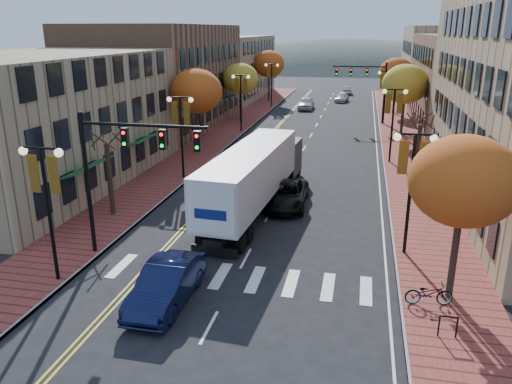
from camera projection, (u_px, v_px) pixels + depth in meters
The scene contains 32 objects.
ground at pixel (224, 300), 20.37m from camera, with size 200.00×200.00×0.00m, color black.
sidewalk_left at pixel (224, 134), 52.34m from camera, with size 4.00×85.00×0.15m, color brown.
sidewalk_right at pixel (401, 141), 48.78m from camera, with size 4.00×85.00×0.15m, color brown.
building_left_near at pixel (35, 121), 34.42m from camera, with size 12.00×22.00×9.00m, color #9E8966.
building_left_mid at pixel (162, 77), 55.49m from camera, with size 12.00×24.00×11.00m, color brown.
building_left_far at pixel (223, 67), 78.96m from camera, with size 12.00×26.00×9.50m, color #9E8966.
building_right_mid at pixel (490, 83), 54.20m from camera, with size 15.00×24.00×10.00m, color brown.
building_right_far at pixel (457, 65), 74.49m from camera, with size 15.00×20.00×11.00m, color #9E8966.
tree_left_a at pixel (110, 179), 28.89m from camera, with size 0.28×0.28×4.20m.
tree_left_b at pixel (196, 91), 42.77m from camera, with size 4.48×4.48×7.21m.
tree_left_c at pixel (240, 79), 57.76m from camera, with size 4.16×4.16×6.69m.
tree_left_d at pixel (269, 64), 74.32m from camera, with size 4.61×4.61×7.42m.
tree_right_a at pixel (464, 181), 18.88m from camera, with size 4.16×4.16×6.69m.
tree_right_b at pixel (417, 155), 34.62m from camera, with size 0.28×0.28×4.20m.
tree_right_c at pixel (405, 84), 48.50m from camera, with size 4.48×4.48×7.21m.
tree_right_d at pixel (396, 72), 63.42m from camera, with size 4.35×4.35×7.00m.
lamp_left_a at pixel (46, 189), 20.52m from camera, with size 1.96×0.36×6.05m.
lamp_left_b at pixel (181, 122), 35.39m from camera, with size 1.96×0.36×6.05m.
lamp_left_c at pixel (241, 92), 52.12m from camera, with size 1.96×0.36×6.05m.
lamp_left_d at pixel (272, 77), 68.86m from camera, with size 1.96×0.36×6.05m.
lamp_right_a at pixel (412, 171), 23.13m from camera, with size 1.96×0.36×6.05m.
lamp_right_b at pixel (393, 111), 39.86m from camera, with size 1.96×0.36×6.05m.
lamp_right_c at pixel (386, 87), 56.59m from camera, with size 1.96×0.36×6.05m.
traffic_mast_near at pixel (123, 159), 22.71m from camera, with size 6.10×0.35×7.00m.
traffic_mast_far at pixel (368, 81), 56.79m from camera, with size 6.10×0.34×7.00m.
semi_truck at pixel (256, 172), 30.18m from camera, with size 3.62×16.01×3.97m.
navy_sedan at pixel (166, 284), 19.96m from camera, with size 1.75×5.03×1.66m, color black.
black_suv at pixel (286, 195), 30.96m from camera, with size 2.51×5.44×1.51m, color black.
car_far_white at pixel (306, 103), 68.75m from camera, with size 1.96×4.86×1.66m, color silver.
car_far_silver at pixel (342, 98), 75.77m from camera, with size 1.72×4.24×1.23m, color #B6B6BE.
car_far_oncoming at pixel (347, 90), 84.75m from camera, with size 1.35×3.88×1.28m, color #ADACB4.
bicycle at pixel (429, 293), 19.63m from camera, with size 0.65×1.86×0.98m, color gray.
Camera 1 is at (5.05, -17.31, 10.54)m, focal length 35.00 mm.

